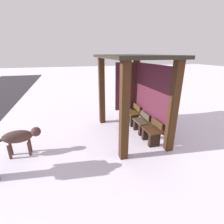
# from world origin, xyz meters

# --- Properties ---
(ground_plane) EXTENTS (60.00, 60.00, 0.00)m
(ground_plane) POSITION_xyz_m (0.00, 0.00, 0.00)
(ground_plane) COLOR silver
(bus_shelter) EXTENTS (2.90, 1.82, 2.57)m
(bus_shelter) POSITION_xyz_m (-0.10, 0.20, 1.74)
(bus_shelter) COLOR #3C2312
(bus_shelter) RESTS_ON ground
(bench_left_inside) EXTENTS (0.63, 0.38, 0.77)m
(bench_left_inside) POSITION_xyz_m (-0.73, 0.40, 0.32)
(bench_left_inside) COLOR #4E3515
(bench_left_inside) RESTS_ON ground
(bench_center_inside) EXTENTS (0.63, 0.34, 0.71)m
(bench_center_inside) POSITION_xyz_m (0.00, 0.40, 0.29)
(bench_center_inside) COLOR #493C2C
(bench_center_inside) RESTS_ON ground
(bench_right_inside) EXTENTS (0.63, 0.39, 0.72)m
(bench_right_inside) POSITION_xyz_m (0.73, 0.40, 0.29)
(bench_right_inside) COLOR #412816
(bench_right_inside) RESTS_ON ground
(dog) EXTENTS (0.35, 1.08, 0.76)m
(dog) POSITION_xyz_m (0.35, -3.25, 0.55)
(dog) COLOR #4B312B
(dog) RESTS_ON ground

